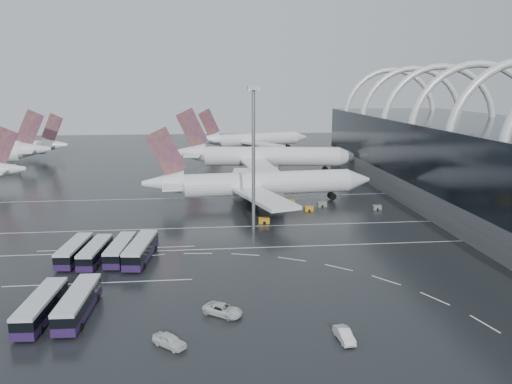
{
  "coord_description": "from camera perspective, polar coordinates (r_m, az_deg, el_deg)",
  "views": [
    {
      "loc": [
        -7.5,
        -88.5,
        29.45
      ],
      "look_at": [
        2.9,
        13.68,
        7.0
      ],
      "focal_mm": 35.0,
      "sensor_mm": 36.0,
      "label": 1
    }
  ],
  "objects": [
    {
      "name": "van_curve_b",
      "position": [
        60.15,
        -9.85,
        -16.37
      ],
      "size": [
        4.45,
        4.21,
        1.49
      ],
      "primitive_type": "imported",
      "rotation": [
        0.0,
        0.0,
        0.85
      ],
      "color": "white",
      "rests_on": "ground"
    },
    {
      "name": "lane_marking_far",
      "position": [
        132.05,
        -2.41,
        -0.57
      ],
      "size": [
        120.0,
        0.25,
        0.01
      ],
      "primitive_type": "cube",
      "color": "white",
      "rests_on": "ground"
    },
    {
      "name": "bus_bay_line_south",
      "position": [
        79.97,
        -17.55,
        -9.88
      ],
      "size": [
        28.0,
        0.25,
        0.01
      ],
      "primitive_type": "cube",
      "color": "white",
      "rests_on": "ground"
    },
    {
      "name": "gse_cart_belly_e",
      "position": [
        123.65,
        3.91,
        -1.19
      ],
      "size": [
        2.21,
        1.31,
        1.21
      ],
      "primitive_type": "cube",
      "color": "orange",
      "rests_on": "ground"
    },
    {
      "name": "bus_row_near_a",
      "position": [
        90.57,
        -20.05,
        -6.32
      ],
      "size": [
        3.79,
        12.43,
        3.01
      ],
      "rotation": [
        0.0,
        0.0,
        1.49
      ],
      "color": "#2B1543",
      "rests_on": "ground"
    },
    {
      "name": "van_curve_c",
      "position": [
        61.45,
        10.05,
        -15.78
      ],
      "size": [
        1.86,
        4.33,
        1.39
      ],
      "primitive_type": "imported",
      "rotation": [
        0.0,
        0.0,
        0.1
      ],
      "color": "white",
      "rests_on": "ground"
    },
    {
      "name": "airliner_main",
      "position": [
        123.81,
        0.05,
        0.89
      ],
      "size": [
        57.81,
        50.51,
        19.57
      ],
      "rotation": [
        0.0,
        0.0,
        0.09
      ],
      "color": "white",
      "rests_on": "ground"
    },
    {
      "name": "bus_row_near_d",
      "position": [
        87.36,
        -13.02,
        -6.43
      ],
      "size": [
        4.64,
        13.81,
        3.33
      ],
      "rotation": [
        0.0,
        0.0,
        1.45
      ],
      "color": "#2B1543",
      "rests_on": "ground"
    },
    {
      "name": "bus_row_near_c",
      "position": [
        88.71,
        -15.23,
        -6.37
      ],
      "size": [
        3.87,
        12.52,
        3.03
      ],
      "rotation": [
        0.0,
        0.0,
        1.48
      ],
      "color": "#2B1543",
      "rests_on": "ground"
    },
    {
      "name": "bus_row_far_b",
      "position": [
        69.71,
        -19.67,
        -11.84
      ],
      "size": [
        3.49,
        13.08,
        3.2
      ],
      "rotation": [
        0.0,
        0.0,
        1.53
      ],
      "color": "#2B1543",
      "rests_on": "ground"
    },
    {
      "name": "airliner_gate_b",
      "position": [
        166.66,
        0.73,
        4.04
      ],
      "size": [
        62.34,
        55.56,
        21.64
      ],
      "rotation": [
        0.0,
        0.0,
        -0.14
      ],
      "color": "white",
      "rests_on": "ground"
    },
    {
      "name": "bus_bay_line_north",
      "position": [
        94.72,
        -15.64,
        -6.26
      ],
      "size": [
        28.0,
        0.25,
        0.01
      ],
      "primitive_type": "cube",
      "color": "white",
      "rests_on": "ground"
    },
    {
      "name": "floodlight_mast",
      "position": [
        99.22,
        -0.29,
        5.83
      ],
      "size": [
        2.22,
        2.22,
        28.97
      ],
      "color": "gray",
      "rests_on": "ground"
    },
    {
      "name": "gse_cart_belly_a",
      "position": [
        118.07,
        6.07,
        -1.91
      ],
      "size": [
        2.01,
        1.18,
        1.09
      ],
      "primitive_type": "cube",
      "color": "orange",
      "rests_on": "ground"
    },
    {
      "name": "terminal",
      "position": [
        129.81,
        26.44,
        2.81
      ],
      "size": [
        42.0,
        160.0,
        34.9
      ],
      "color": "slate",
      "rests_on": "ground"
    },
    {
      "name": "lane_marking_near",
      "position": [
        91.68,
        -0.82,
        -6.41
      ],
      "size": [
        120.0,
        0.25,
        0.01
      ],
      "primitive_type": "cube",
      "color": "white",
      "rests_on": "ground"
    },
    {
      "name": "ground",
      "position": [
        93.57,
        -0.92,
        -6.02
      ],
      "size": [
        420.0,
        420.0,
        0.0
      ],
      "primitive_type": "plane",
      "color": "black",
      "rests_on": "ground"
    },
    {
      "name": "bus_row_far_a",
      "position": [
        70.4,
        -23.34,
        -11.94
      ],
      "size": [
        3.52,
        12.8,
        3.12
      ],
      "rotation": [
        0.0,
        0.0,
        1.52
      ],
      "color": "#2B1543",
      "rests_on": "ground"
    },
    {
      "name": "gse_cart_belly_d",
      "position": [
        122.16,
        13.66,
        -1.72
      ],
      "size": [
        1.94,
        1.15,
        1.06
      ],
      "primitive_type": "cube",
      "color": "slate",
      "rests_on": "ground"
    },
    {
      "name": "jet_remote_far",
      "position": [
        218.34,
        -25.64,
        4.61
      ],
      "size": [
        41.78,
        33.69,
        18.19
      ],
      "rotation": [
        0.0,
        0.0,
        3.05
      ],
      "color": "white",
      "rests_on": "ground"
    },
    {
      "name": "gse_cart_belly_c",
      "position": [
        107.27,
        0.92,
        -3.26
      ],
      "size": [
        2.3,
        1.36,
        1.26
      ],
      "primitive_type": "cube",
      "color": "orange",
      "rests_on": "ground"
    },
    {
      "name": "lane_marking_mid",
      "position": [
        104.99,
        -1.49,
        -3.96
      ],
      "size": [
        120.0,
        0.25,
        0.01
      ],
      "primitive_type": "cube",
      "color": "white",
      "rests_on": "ground"
    },
    {
      "name": "airliner_gate_c",
      "position": [
        222.56,
        -0.47,
        5.96
      ],
      "size": [
        52.41,
        47.72,
        19.09
      ],
      "rotation": [
        0.0,
        0.0,
        0.32
      ],
      "color": "white",
      "rests_on": "ground"
    },
    {
      "name": "bus_row_near_b",
      "position": [
        88.8,
        -17.89,
        -6.54
      ],
      "size": [
        3.79,
        12.3,
        2.98
      ],
      "rotation": [
        0.0,
        0.0,
        1.48
      ],
      "color": "#2B1543",
      "rests_on": "ground"
    },
    {
      "name": "van_curve_a",
      "position": [
        66.54,
        -3.82,
        -13.27
      ],
      "size": [
        5.74,
        5.02,
        1.47
      ],
      "primitive_type": "imported",
      "rotation": [
        0.0,
        0.0,
        0.96
      ],
      "color": "white",
      "rests_on": "ground"
    },
    {
      "name": "gse_cart_belly_b",
      "position": [
        122.59,
        7.55,
        -1.4
      ],
      "size": [
        2.17,
        1.28,
        1.18
      ],
      "primitive_type": "cube",
      "color": "slate",
      "rests_on": "ground"
    }
  ]
}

